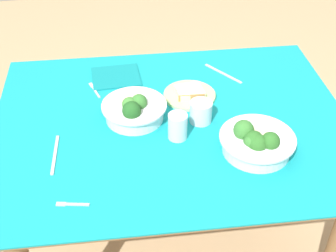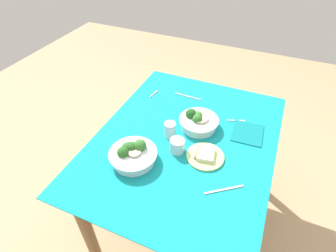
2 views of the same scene
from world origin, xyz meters
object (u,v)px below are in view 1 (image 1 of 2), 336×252
broccoli_bowl_near (256,142)px  bread_side_plate (190,94)px  table_knife_left (223,74)px  water_glass_center (178,126)px  napkin_folded_upper (116,77)px  fork_by_near_bowl (71,204)px  water_glass_side (201,112)px  broccoli_bowl_far (134,110)px  table_knife_right (55,155)px  fork_by_far_bowl (94,90)px

broccoli_bowl_near → bread_side_plate: (-0.17, 0.34, -0.03)m
table_knife_left → water_glass_center: bearing=-69.0°
broccoli_bowl_near → napkin_folded_upper: 0.68m
fork_by_near_bowl → napkin_folded_upper: napkin_folded_upper is taller
bread_side_plate → water_glass_side: water_glass_side is taller
water_glass_side → table_knife_left: water_glass_side is taller
table_knife_left → napkin_folded_upper: (-0.44, 0.03, 0.00)m
broccoli_bowl_far → water_glass_center: 0.19m
bread_side_plate → water_glass_side: 0.16m
broccoli_bowl_near → napkin_folded_upper: broccoli_bowl_near is taller
water_glass_center → napkin_folded_upper: bearing=115.9°
broccoli_bowl_far → broccoli_bowl_near: size_ratio=0.93×
table_knife_right → napkin_folded_upper: napkin_folded_upper is taller
bread_side_plate → napkin_folded_upper: (-0.28, 0.17, -0.01)m
fork_by_far_bowl → water_glass_center: bearing=-158.1°
broccoli_bowl_far → table_knife_left: bearing=34.2°
fork_by_far_bowl → napkin_folded_upper: napkin_folded_upper is taller
water_glass_side → table_knife_left: 0.34m
broccoli_bowl_far → bread_side_plate: 0.25m
water_glass_side → table_knife_right: bearing=-166.2°
table_knife_left → napkin_folded_upper: bearing=-130.0°
table_knife_right → fork_by_near_bowl: bearing=17.1°
bread_side_plate → water_glass_side: size_ratio=2.50×
water_glass_side → fork_by_far_bowl: 0.46m
broccoli_bowl_near → water_glass_side: (-0.15, 0.19, -0.00)m
table_knife_right → napkin_folded_upper: size_ratio=0.99×
broccoli_bowl_far → napkin_folded_upper: (-0.06, 0.29, -0.04)m
water_glass_side → table_knife_left: (0.15, 0.30, -0.04)m
fork_by_near_bowl → table_knife_left: size_ratio=0.50×
water_glass_side → napkin_folded_upper: 0.44m
broccoli_bowl_far → water_glass_side: broccoli_bowl_far is taller
table_knife_right → water_glass_side: bearing=105.7°
bread_side_plate → table_knife_left: size_ratio=1.02×
table_knife_left → napkin_folded_upper: size_ratio=1.02×
water_glass_center → fork_by_far_bowl: water_glass_center is taller
broccoli_bowl_far → napkin_folded_upper: size_ratio=1.21×
bread_side_plate → fork_by_near_bowl: bearing=-130.4°
water_glass_center → table_knife_right: size_ratio=0.49×
broccoli_bowl_far → fork_by_near_bowl: bearing=-118.4°
broccoli_bowl_far → fork_by_near_bowl: (-0.21, -0.39, -0.04)m
water_glass_center → water_glass_side: size_ratio=1.17×
broccoli_bowl_near → water_glass_center: bearing=156.4°
table_knife_left → table_knife_right: same height
water_glass_side → table_knife_right: (-0.51, -0.13, -0.04)m
water_glass_center → table_knife_left: water_glass_center is taller
water_glass_center → water_glass_side: water_glass_center is taller
table_knife_left → table_knife_right: 0.79m
bread_side_plate → fork_by_far_bowl: bread_side_plate is taller
water_glass_side → broccoli_bowl_far: bearing=170.6°
broccoli_bowl_near → fork_by_near_bowl: broccoli_bowl_near is taller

